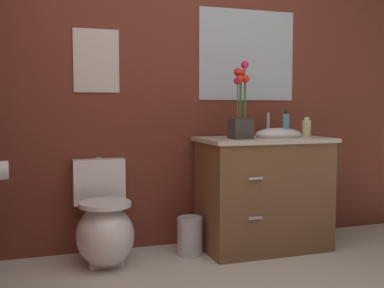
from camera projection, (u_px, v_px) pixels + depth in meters
wall_back at (202, 80)px, 3.56m from camera, size 4.05×0.05×2.50m
toilet at (104, 227)px, 3.11m from camera, size 0.38×0.59×0.69m
vanity_cabinet at (263, 191)px, 3.44m from camera, size 0.94×0.56×1.00m
flower_vase at (241, 113)px, 3.25m from camera, size 0.14×0.14×0.55m
soap_bottle at (286, 125)px, 3.41m from camera, size 0.05×0.05×0.20m
lotion_bottle at (307, 128)px, 3.54m from camera, size 0.07×0.07×0.15m
trash_bin at (190, 236)px, 3.29m from camera, size 0.18×0.18×0.27m
wall_poster at (96, 61)px, 3.27m from camera, size 0.32×0.01×0.44m
wall_mirror at (247, 55)px, 3.63m from camera, size 0.80×0.01×0.70m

